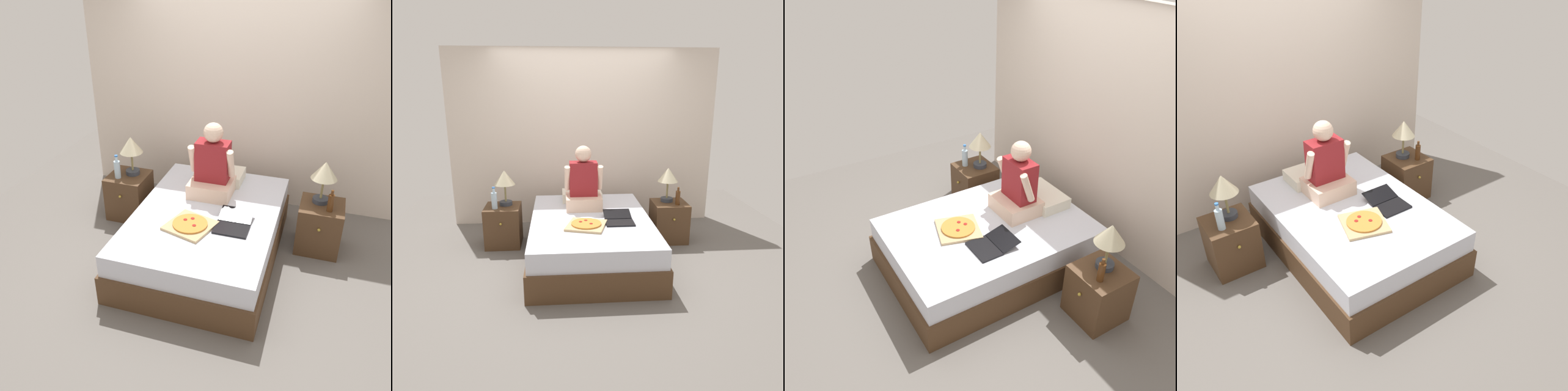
{
  "view_description": "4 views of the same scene",
  "coord_description": "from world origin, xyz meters",
  "views": [
    {
      "loc": [
        1.03,
        -3.51,
        2.76
      ],
      "look_at": [
        -0.1,
        -0.03,
        0.7
      ],
      "focal_mm": 40.0,
      "sensor_mm": 36.0,
      "label": 1
    },
    {
      "loc": [
        -0.35,
        -4.18,
        1.99
      ],
      "look_at": [
        -0.03,
        0.04,
        0.77
      ],
      "focal_mm": 35.0,
      "sensor_mm": 36.0,
      "label": 2
    },
    {
      "loc": [
        2.93,
        -1.84,
        3.08
      ],
      "look_at": [
        -0.05,
        -0.05,
        0.84
      ],
      "focal_mm": 40.0,
      "sensor_mm": 36.0,
      "label": 3
    },
    {
      "loc": [
        -1.89,
        -2.96,
        2.9
      ],
      "look_at": [
        0.12,
        -0.16,
        0.69
      ],
      "focal_mm": 40.0,
      "sensor_mm": 36.0,
      "label": 4
    }
  ],
  "objects": [
    {
      "name": "laptop",
      "position": [
        0.31,
        -0.16,
        0.53
      ],
      "size": [
        0.32,
        0.42,
        0.07
      ],
      "color": "black",
      "rests_on": "bed"
    },
    {
      "name": "nightstand_right",
      "position": [
        1.08,
        0.49,
        0.26
      ],
      "size": [
        0.44,
        0.47,
        0.52
      ],
      "color": "#4C331E",
      "rests_on": "ground"
    },
    {
      "name": "pillow",
      "position": [
        -0.06,
        0.72,
        0.57
      ],
      "size": [
        0.52,
        0.34,
        0.12
      ],
      "primitive_type": "cube",
      "color": "silver",
      "rests_on": "bed"
    },
    {
      "name": "lamp_on_right_nightstand",
      "position": [
        1.05,
        0.54,
        0.85
      ],
      "size": [
        0.26,
        0.26,
        0.45
      ],
      "color": "#333842",
      "rests_on": "nightstand_right"
    },
    {
      "name": "wall_back",
      "position": [
        0.0,
        1.36,
        1.25
      ],
      "size": [
        3.81,
        0.12,
        2.5
      ],
      "primitive_type": "cube",
      "color": "beige",
      "rests_on": "ground"
    },
    {
      "name": "beer_bottle",
      "position": [
        1.15,
        0.39,
        0.62
      ],
      "size": [
        0.06,
        0.06,
        0.23
      ],
      "color": "#512D14",
      "rests_on": "nightstand_right"
    },
    {
      "name": "ground_plane",
      "position": [
        0.0,
        0.0,
        0.0
      ],
      "size": [
        5.81,
        5.81,
        0.0
      ],
      "primitive_type": "plane",
      "color": "#66605B"
    },
    {
      "name": "lamp_on_left_nightstand",
      "position": [
        -1.04,
        0.54,
        0.85
      ],
      "size": [
        0.26,
        0.26,
        0.45
      ],
      "color": "#333842",
      "rests_on": "nightstand_left"
    },
    {
      "name": "bed",
      "position": [
        0.0,
        0.0,
        0.25
      ],
      "size": [
        1.41,
        2.01,
        0.51
      ],
      "color": "#4C331E",
      "rests_on": "ground"
    },
    {
      "name": "person_seated",
      "position": [
        -0.06,
        0.39,
        0.8
      ],
      "size": [
        0.47,
        0.4,
        0.78
      ],
      "color": "beige",
      "rests_on": "bed"
    },
    {
      "name": "nightstand_left",
      "position": [
        -1.08,
        0.49,
        0.26
      ],
      "size": [
        0.44,
        0.47,
        0.52
      ],
      "color": "#4C331E",
      "rests_on": "ground"
    },
    {
      "name": "water_bottle",
      "position": [
        -1.16,
        0.4,
        0.63
      ],
      "size": [
        0.07,
        0.07,
        0.28
      ],
      "color": "silver",
      "rests_on": "nightstand_left"
    },
    {
      "name": "pizza_box",
      "position": [
        -0.07,
        -0.29,
        0.53
      ],
      "size": [
        0.5,
        0.5,
        0.05
      ],
      "color": "tan",
      "rests_on": "bed"
    }
  ]
}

